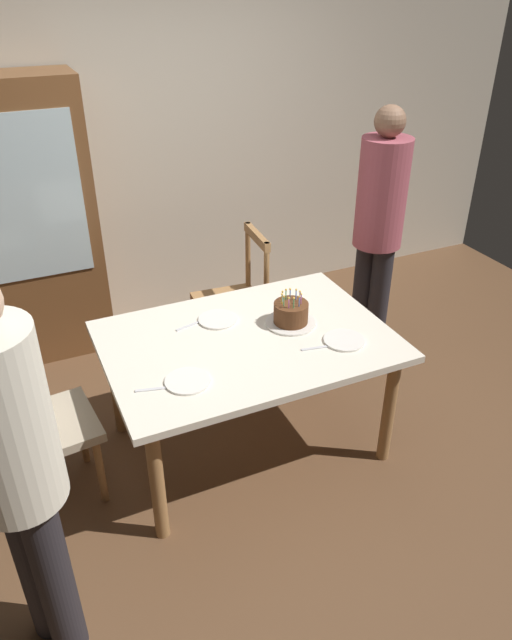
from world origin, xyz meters
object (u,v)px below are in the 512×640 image
object	(u,v)px
birthday_cake	(291,314)
plate_near_celebrant	(188,381)
chair_upholstered	(29,420)
person_guest	(379,223)
dining_table	(248,351)
plate_near_guest	(344,340)
china_cabinet	(10,229)
plate_far_side	(218,319)
person_celebrant	(15,465)
chair_spindle_back	(234,303)

from	to	relation	value
birthday_cake	plate_near_celebrant	bearing A→B (deg)	-158.15
chair_upholstered	person_guest	world-z (taller)	person_guest
dining_table	birthday_cake	distance (m)	0.32
plate_near_guest	china_cabinet	bearing A→B (deg)	129.40
plate_near_guest	chair_upholstered	size ratio (longest dim) A/B	0.23
plate_far_side	person_celebrant	xyz separation A→B (m)	(-1.12, -0.99, 0.23)
dining_table	chair_upholstered	bearing A→B (deg)	177.45
dining_table	person_guest	bearing A→B (deg)	25.18
plate_near_celebrant	plate_far_side	distance (m)	0.59
dining_table	birthday_cake	bearing A→B (deg)	8.10
chair_spindle_back	china_cabinet	distance (m)	1.55
plate_near_celebrant	china_cabinet	world-z (taller)	china_cabinet
chair_upholstered	birthday_cake	bearing A→B (deg)	-0.46
person_celebrant	person_guest	xyz separation A→B (m)	(2.38, 1.31, 0.03)
plate_near_celebrant	person_guest	size ratio (longest dim) A/B	0.13
dining_table	person_celebrant	size ratio (longest dim) A/B	0.89
dining_table	chair_spindle_back	bearing A→B (deg)	72.51
person_guest	plate_far_side	bearing A→B (deg)	-165.80
dining_table	plate_far_side	size ratio (longest dim) A/B	6.87
person_guest	chair_spindle_back	bearing A→B (deg)	162.51
china_cabinet	plate_far_side	bearing A→B (deg)	-54.33
birthday_cake	china_cabinet	world-z (taller)	china_cabinet
chair_upholstered	china_cabinet	bearing A→B (deg)	85.38
dining_table	plate_near_guest	xyz separation A→B (m)	(0.45, -0.24, 0.09)
china_cabinet	plate_near_celebrant	bearing A→B (deg)	-71.33
person_celebrant	person_guest	size ratio (longest dim) A/B	0.98
chair_spindle_back	birthday_cake	bearing A→B (deg)	-89.20
plate_near_guest	chair_upholstered	xyz separation A→B (m)	(-1.60, 0.29, -0.21)
chair_upholstered	person_celebrant	world-z (taller)	person_celebrant
chair_upholstered	person_celebrant	xyz separation A→B (m)	(-0.05, -0.80, 0.43)
dining_table	plate_near_guest	bearing A→B (deg)	-27.76
plate_near_celebrant	chair_spindle_back	xyz separation A→B (m)	(0.68, 1.09, -0.28)
person_celebrant	person_guest	world-z (taller)	person_guest
birthday_cake	plate_far_side	xyz separation A→B (m)	(-0.35, 0.20, -0.05)
plate_near_celebrant	china_cabinet	bearing A→B (deg)	108.67
plate_near_guest	person_guest	bearing A→B (deg)	47.35
plate_near_guest	person_celebrant	xyz separation A→B (m)	(-1.65, -0.51, 0.23)
person_celebrant	china_cabinet	xyz separation A→B (m)	(0.17, 2.31, -0.01)
dining_table	person_celebrant	world-z (taller)	person_celebrant
plate_far_side	china_cabinet	size ratio (longest dim) A/B	0.12
chair_spindle_back	china_cabinet	bearing A→B (deg)	151.16
plate_far_side	birthday_cake	bearing A→B (deg)	-29.35
chair_spindle_back	person_celebrant	bearing A→B (deg)	-132.47
plate_far_side	chair_spindle_back	distance (m)	0.75
dining_table	china_cabinet	bearing A→B (deg)	123.28
dining_table	birthday_cake	xyz separation A→B (m)	(0.28, 0.04, 0.14)
plate_far_side	person_guest	distance (m)	1.33
chair_upholstered	person_celebrant	bearing A→B (deg)	-93.64
plate_near_guest	chair_upholstered	bearing A→B (deg)	169.73
china_cabinet	person_celebrant	bearing A→B (deg)	-94.28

